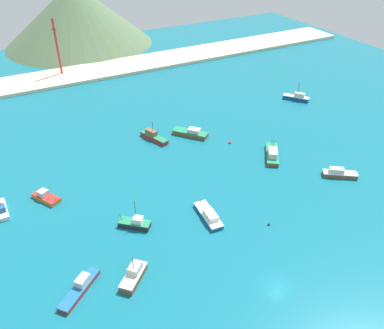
{
  "coord_description": "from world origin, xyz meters",
  "views": [
    {
      "loc": [
        -37.15,
        -36.29,
        59.13
      ],
      "look_at": [
        3.93,
        40.34,
        1.99
      ],
      "focal_mm": 38.08,
      "sensor_mm": 36.0,
      "label": 1
    }
  ],
  "objects_px": {
    "fishing_boat_8": "(191,133)",
    "fishing_boat_14": "(46,197)",
    "radio_tower": "(57,48)",
    "fishing_boat_12": "(134,275)",
    "fishing_boat_6": "(2,209)",
    "buoy_0": "(269,225)",
    "fishing_boat_11": "(339,173)",
    "fishing_boat_0": "(154,136)",
    "fishing_boat_9": "(272,154)",
    "fishing_boat_2": "(297,97)",
    "fishing_boat_13": "(135,223)",
    "fishing_boat_10": "(80,287)",
    "fishing_boat_3": "(209,215)",
    "buoy_1": "(230,143)"
  },
  "relations": [
    {
      "from": "fishing_boat_8",
      "to": "fishing_boat_14",
      "type": "bearing_deg",
      "value": -166.19
    },
    {
      "from": "radio_tower",
      "to": "fishing_boat_12",
      "type": "bearing_deg",
      "value": -96.57
    },
    {
      "from": "fishing_boat_6",
      "to": "fishing_boat_14",
      "type": "distance_m",
      "value": 9.52
    },
    {
      "from": "fishing_boat_8",
      "to": "buoy_0",
      "type": "relative_size",
      "value": 16.68
    },
    {
      "from": "fishing_boat_6",
      "to": "radio_tower",
      "type": "relative_size",
      "value": 0.35
    },
    {
      "from": "fishing_boat_11",
      "to": "fishing_boat_0",
      "type": "bearing_deg",
      "value": 130.55
    },
    {
      "from": "fishing_boat_9",
      "to": "fishing_boat_0",
      "type": "bearing_deg",
      "value": 135.45
    },
    {
      "from": "fishing_boat_2",
      "to": "buoy_0",
      "type": "bearing_deg",
      "value": -135.27
    },
    {
      "from": "fishing_boat_9",
      "to": "radio_tower",
      "type": "distance_m",
      "value": 95.18
    },
    {
      "from": "fishing_boat_9",
      "to": "fishing_boat_12",
      "type": "distance_m",
      "value": 53.38
    },
    {
      "from": "fishing_boat_0",
      "to": "fishing_boat_13",
      "type": "distance_m",
      "value": 37.66
    },
    {
      "from": "fishing_boat_12",
      "to": "radio_tower",
      "type": "distance_m",
      "value": 110.67
    },
    {
      "from": "fishing_boat_2",
      "to": "fishing_boat_8",
      "type": "height_order",
      "value": "fishing_boat_2"
    },
    {
      "from": "fishing_boat_2",
      "to": "fishing_boat_10",
      "type": "xyz_separation_m",
      "value": [
        -88.68,
        -45.81,
        -0.27
      ]
    },
    {
      "from": "fishing_boat_0",
      "to": "fishing_boat_9",
      "type": "height_order",
      "value": "fishing_boat_0"
    },
    {
      "from": "fishing_boat_9",
      "to": "radio_tower",
      "type": "xyz_separation_m",
      "value": [
        -36.04,
        87.48,
        10.38
      ]
    },
    {
      "from": "fishing_boat_10",
      "to": "radio_tower",
      "type": "bearing_deg",
      "value": 78.38
    },
    {
      "from": "fishing_boat_6",
      "to": "buoy_0",
      "type": "xyz_separation_m",
      "value": [
        49.99,
        -31.76,
        -0.65
      ]
    },
    {
      "from": "fishing_boat_9",
      "to": "fishing_boat_2",
      "type": "bearing_deg",
      "value": 40.32
    },
    {
      "from": "fishing_boat_13",
      "to": "fishing_boat_2",
      "type": "bearing_deg",
      "value": 25.12
    },
    {
      "from": "fishing_boat_9",
      "to": "fishing_boat_14",
      "type": "relative_size",
      "value": 1.4
    },
    {
      "from": "fishing_boat_8",
      "to": "fishing_boat_0",
      "type": "bearing_deg",
      "value": 163.96
    },
    {
      "from": "fishing_boat_0",
      "to": "fishing_boat_10",
      "type": "distance_m",
      "value": 55.36
    },
    {
      "from": "fishing_boat_11",
      "to": "radio_tower",
      "type": "xyz_separation_m",
      "value": [
        -45.31,
        102.83,
        10.5
      ]
    },
    {
      "from": "fishing_boat_10",
      "to": "buoy_0",
      "type": "xyz_separation_m",
      "value": [
        40.51,
        -1.92,
        -0.64
      ]
    },
    {
      "from": "fishing_boat_3",
      "to": "fishing_boat_9",
      "type": "xyz_separation_m",
      "value": [
        27.84,
        13.7,
        0.24
      ]
    },
    {
      "from": "fishing_boat_12",
      "to": "fishing_boat_10",
      "type": "bearing_deg",
      "value": 167.4
    },
    {
      "from": "fishing_boat_0",
      "to": "fishing_boat_11",
      "type": "distance_m",
      "value": 51.94
    },
    {
      "from": "fishing_boat_6",
      "to": "buoy_0",
      "type": "relative_size",
      "value": 12.71
    },
    {
      "from": "fishing_boat_14",
      "to": "radio_tower",
      "type": "relative_size",
      "value": 0.35
    },
    {
      "from": "fishing_boat_8",
      "to": "fishing_boat_11",
      "type": "xyz_separation_m",
      "value": [
        23.07,
        -36.39,
        -0.01
      ]
    },
    {
      "from": "fishing_boat_0",
      "to": "fishing_boat_3",
      "type": "bearing_deg",
      "value": -95.05
    },
    {
      "from": "fishing_boat_0",
      "to": "fishing_boat_12",
      "type": "xyz_separation_m",
      "value": [
        -24.14,
        -46.1,
        0.08
      ]
    },
    {
      "from": "fishing_boat_8",
      "to": "buoy_0",
      "type": "xyz_separation_m",
      "value": [
        -3.81,
        -42.82,
        -0.78
      ]
    },
    {
      "from": "fishing_boat_12",
      "to": "fishing_boat_8",
      "type": "bearing_deg",
      "value": 51.0
    },
    {
      "from": "fishing_boat_2",
      "to": "fishing_boat_3",
      "type": "distance_m",
      "value": 70.59
    },
    {
      "from": "fishing_boat_9",
      "to": "buoy_1",
      "type": "distance_m",
      "value": 13.25
    },
    {
      "from": "fishing_boat_6",
      "to": "fishing_boat_11",
      "type": "height_order",
      "value": "fishing_boat_6"
    },
    {
      "from": "fishing_boat_2",
      "to": "fishing_boat_8",
      "type": "distance_m",
      "value": 44.64
    },
    {
      "from": "fishing_boat_6",
      "to": "fishing_boat_11",
      "type": "bearing_deg",
      "value": -18.24
    },
    {
      "from": "fishing_boat_8",
      "to": "buoy_0",
      "type": "height_order",
      "value": "fishing_boat_8"
    },
    {
      "from": "fishing_boat_3",
      "to": "fishing_boat_8",
      "type": "relative_size",
      "value": 0.98
    },
    {
      "from": "fishing_boat_0",
      "to": "fishing_boat_8",
      "type": "height_order",
      "value": "fishing_boat_0"
    },
    {
      "from": "fishing_boat_9",
      "to": "fishing_boat_13",
      "type": "xyz_separation_m",
      "value": [
        -43.13,
        -8.61,
        -0.09
      ]
    },
    {
      "from": "fishing_boat_6",
      "to": "radio_tower",
      "type": "distance_m",
      "value": 84.35
    },
    {
      "from": "fishing_boat_6",
      "to": "fishing_boat_11",
      "type": "xyz_separation_m",
      "value": [
        76.86,
        -25.32,
        0.13
      ]
    },
    {
      "from": "fishing_boat_8",
      "to": "fishing_boat_13",
      "type": "distance_m",
      "value": 41.71
    },
    {
      "from": "fishing_boat_0",
      "to": "radio_tower",
      "type": "height_order",
      "value": "radio_tower"
    },
    {
      "from": "fishing_boat_8",
      "to": "fishing_boat_9",
      "type": "xyz_separation_m",
      "value": [
        13.8,
        -21.04,
        0.11
      ]
    },
    {
      "from": "fishing_boat_2",
      "to": "buoy_0",
      "type": "relative_size",
      "value": 13.73
    }
  ]
}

